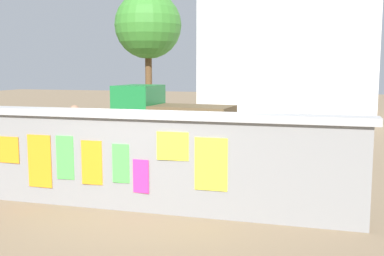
{
  "coord_description": "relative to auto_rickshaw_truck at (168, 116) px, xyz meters",
  "views": [
    {
      "loc": [
        2.9,
        -7.21,
        2.4
      ],
      "look_at": [
        -0.01,
        2.93,
        1.04
      ],
      "focal_mm": 44.02,
      "sensor_mm": 36.0,
      "label": 1
    }
  ],
  "objects": [
    {
      "name": "ground",
      "position": [
        1.8,
        1.52,
        -0.9
      ],
      "size": [
        60.0,
        60.0,
        0.0
      ],
      "primitive_type": "plane",
      "color": "#7A664C"
    },
    {
      "name": "poster_wall",
      "position": [
        1.79,
        -6.48,
        -0.03
      ],
      "size": [
        7.34,
        0.42,
        1.69
      ],
      "color": "gray",
      "rests_on": "ground"
    },
    {
      "name": "auto_rickshaw_truck",
      "position": [
        0.0,
        0.0,
        0.0
      ],
      "size": [
        3.69,
        1.73,
        1.85
      ],
      "color": "black",
      "rests_on": "ground"
    },
    {
      "name": "motorcycle",
      "position": [
        2.54,
        -3.76,
        -0.44
      ],
      "size": [
        1.9,
        0.56,
        0.87
      ],
      "color": "black",
      "rests_on": "ground"
    },
    {
      "name": "bicycle_near",
      "position": [
        3.98,
        -1.16,
        -0.54
      ],
      "size": [
        1.71,
        0.44,
        0.95
      ],
      "color": "black",
      "rests_on": "ground"
    },
    {
      "name": "person_walking",
      "position": [
        -0.38,
        -4.92,
        0.09
      ],
      "size": [
        0.41,
        0.41,
        1.62
      ],
      "color": "yellow",
      "rests_on": "ground"
    },
    {
      "name": "tree_roadside",
      "position": [
        -2.71,
        5.38,
        3.26
      ],
      "size": [
        2.84,
        2.84,
        5.61
      ],
      "color": "brown",
      "rests_on": "ground"
    },
    {
      "name": "building_background",
      "position": [
        2.8,
        11.05,
        3.03
      ],
      "size": [
        8.33,
        6.96,
        7.82
      ],
      "color": "silver",
      "rests_on": "ground"
    }
  ]
}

